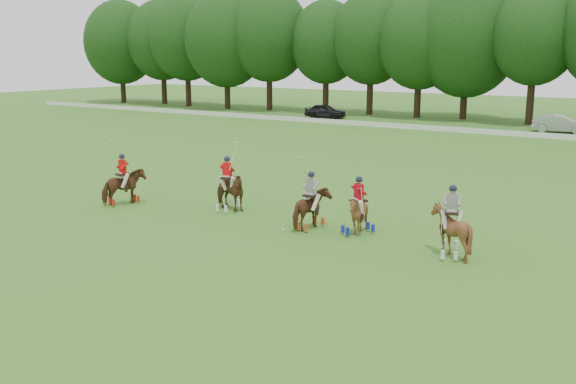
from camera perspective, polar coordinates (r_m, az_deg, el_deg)
The scene contains 11 objects.
ground at distance 22.71m, azimuth -8.69°, elevation -4.94°, with size 180.00×180.00×0.00m, color #2D631C.
tree_line at distance 65.65m, azimuth 21.40°, elevation 12.78°, with size 117.98×14.32×14.75m.
boundary_rail at distance 56.31m, azimuth 18.28°, elevation 5.05°, with size 120.00×0.10×0.44m, color white.
car_left at distance 67.94m, azimuth 3.34°, elevation 7.20°, with size 1.75×4.36×1.49m, color black.
car_mid at distance 59.77m, azimuth 23.03°, elevation 5.58°, with size 1.59×4.56×1.50m, color #A4A3A9.
polo_red_a at distance 29.51m, azimuth -14.41°, elevation 0.48°, with size 1.43×2.08×2.85m.
polo_red_b at distance 27.69m, azimuth -5.39°, elevation 0.09°, with size 1.92×1.74×2.91m.
polo_red_c at distance 24.06m, azimuth 6.27°, elevation -1.95°, with size 1.75×1.79×2.21m.
polo_stripe_a at distance 24.64m, azimuth 2.05°, elevation -1.48°, with size 1.15×1.87×2.80m.
polo_stripe_b at distance 22.02m, azimuth 14.26°, elevation -3.32°, with size 1.83×1.94×2.43m.
polo_ball at distance 24.57m, azimuth -0.43°, elevation -3.36°, with size 0.09×0.09×0.09m, color white.
Camera 1 is at (14.70, -15.98, 6.64)m, focal length 40.00 mm.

